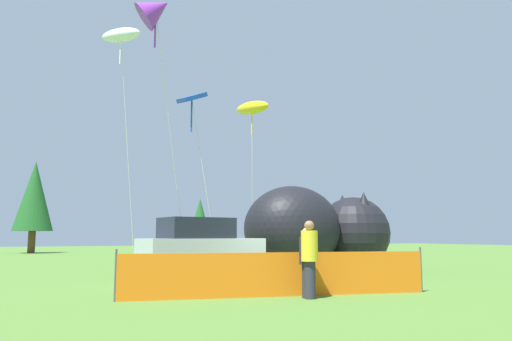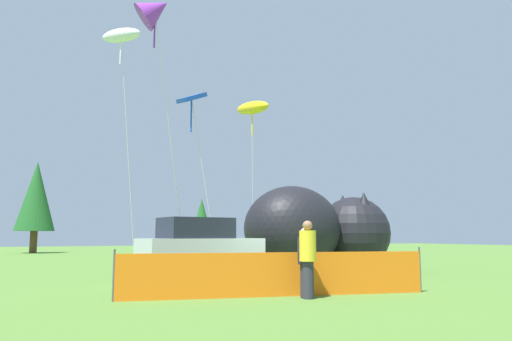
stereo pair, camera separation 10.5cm
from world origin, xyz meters
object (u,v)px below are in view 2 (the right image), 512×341
(kite_purple_delta, at_px, (155,11))
(inflatable_cat, at_px, (315,232))
(parked_car, at_px, (200,250))
(kite_yellow_hero, at_px, (252,108))
(spectator_in_blue_shirt, at_px, (305,259))
(kite_blue_box, at_px, (192,101))
(kite_white_ghost, at_px, (121,36))
(spectator_in_white_shirt, at_px, (308,256))
(folding_chair, at_px, (375,263))

(kite_purple_delta, bearing_deg, inflatable_cat, 19.81)
(parked_car, height_order, kite_yellow_hero, kite_yellow_hero)
(spectator_in_blue_shirt, relative_size, kite_blue_box, 0.24)
(kite_white_ghost, bearing_deg, spectator_in_white_shirt, -74.89)
(spectator_in_white_shirt, xyz_separation_m, kite_white_ghost, (-2.92, 10.83, 9.10))
(folding_chair, height_order, spectator_in_white_shirt, spectator_in_white_shirt)
(kite_purple_delta, xyz_separation_m, kite_white_ghost, (-0.20, 5.72, 1.24))
(inflatable_cat, xyz_separation_m, kite_white_ghost, (-7.87, 2.96, 8.47))
(folding_chair, height_order, kite_purple_delta, kite_purple_delta)
(inflatable_cat, distance_m, kite_purple_delta, 10.90)
(kite_white_ghost, bearing_deg, spectator_in_blue_shirt, -74.50)
(kite_blue_box, relative_size, kite_yellow_hero, 0.86)
(kite_white_ghost, bearing_deg, kite_blue_box, -62.08)
(spectator_in_blue_shirt, xyz_separation_m, kite_blue_box, (-0.88, 6.74, 5.56))
(kite_blue_box, bearing_deg, spectator_in_white_shirt, -82.96)
(kite_purple_delta, relative_size, kite_yellow_hero, 1.20)
(folding_chair, bearing_deg, spectator_in_white_shirt, 8.07)
(parked_car, xyz_separation_m, spectator_in_white_shirt, (0.97, -5.38, -0.01))
(spectator_in_blue_shirt, bearing_deg, inflatable_cat, 57.37)
(parked_car, bearing_deg, inflatable_cat, 14.81)
(kite_yellow_hero, bearing_deg, spectator_in_blue_shirt, -106.85)
(kite_white_ghost, xyz_separation_m, kite_blue_box, (2.07, -3.90, -3.64))
(folding_chair, bearing_deg, kite_white_ghost, -68.21)
(inflatable_cat, distance_m, kite_yellow_hero, 6.50)
(parked_car, xyz_separation_m, spectator_in_blue_shirt, (1.00, -5.20, -0.10))
(folding_chair, xyz_separation_m, kite_blue_box, (-6.37, 2.33, 5.98))
(folding_chair, distance_m, spectator_in_blue_shirt, 7.05)
(folding_chair, relative_size, spectator_in_blue_shirt, 0.51)
(inflatable_cat, distance_m, spectator_in_white_shirt, 9.32)
(kite_white_ghost, xyz_separation_m, kite_yellow_hero, (6.00, -0.59, -2.71))
(spectator_in_blue_shirt, distance_m, kite_yellow_hero, 12.35)
(parked_car, height_order, kite_blue_box, kite_blue_box)
(parked_car, relative_size, kite_white_ghost, 0.40)
(spectator_in_blue_shirt, bearing_deg, spectator_in_white_shirt, -98.93)
(parked_car, distance_m, kite_white_ghost, 10.78)
(kite_white_ghost, bearing_deg, inflatable_cat, -20.60)
(folding_chair, xyz_separation_m, kite_white_ghost, (-8.43, 6.23, 9.62))
(kite_white_ghost, height_order, kite_yellow_hero, kite_white_ghost)
(kite_blue_box, bearing_deg, kite_white_ghost, 117.92)
(spectator_in_blue_shirt, height_order, kite_purple_delta, kite_purple_delta)
(spectator_in_blue_shirt, relative_size, kite_yellow_hero, 0.21)
(spectator_in_white_shirt, height_order, kite_blue_box, kite_blue_box)
(kite_blue_box, bearing_deg, folding_chair, -20.09)
(kite_yellow_hero, bearing_deg, kite_purple_delta, -138.48)
(folding_chair, relative_size, kite_blue_box, 0.12)
(parked_car, relative_size, kite_blue_box, 0.61)
(inflatable_cat, xyz_separation_m, kite_blue_box, (-5.80, -0.94, 4.83))
(inflatable_cat, bearing_deg, parked_car, -158.48)
(spectator_in_blue_shirt, xyz_separation_m, spectator_in_white_shirt, (-0.03, -0.18, 0.09))
(kite_purple_delta, bearing_deg, kite_blue_box, 44.33)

